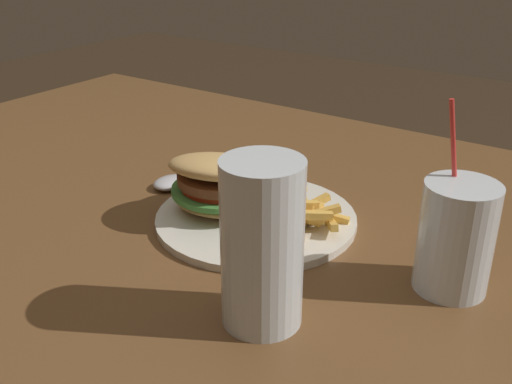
{
  "coord_description": "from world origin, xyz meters",
  "views": [
    {
      "loc": [
        -0.49,
        0.51,
        1.07
      ],
      "look_at": [
        -0.09,
        -0.06,
        0.75
      ],
      "focal_mm": 42.0,
      "sensor_mm": 36.0,
      "label": 1
    }
  ],
  "objects_px": {
    "meal_plate_near": "(238,197)",
    "spoon": "(176,181)",
    "beer_glass": "(262,250)",
    "juice_glass": "(455,243)"
  },
  "relations": [
    {
      "from": "juice_glass",
      "to": "spoon",
      "type": "height_order",
      "value": "juice_glass"
    },
    {
      "from": "meal_plate_near",
      "to": "spoon",
      "type": "relative_size",
      "value": 1.46
    },
    {
      "from": "meal_plate_near",
      "to": "beer_glass",
      "type": "bearing_deg",
      "value": 132.48
    },
    {
      "from": "beer_glass",
      "to": "meal_plate_near",
      "type": "bearing_deg",
      "value": -47.52
    },
    {
      "from": "beer_glass",
      "to": "juice_glass",
      "type": "xyz_separation_m",
      "value": [
        -0.13,
        -0.16,
        -0.02
      ]
    },
    {
      "from": "spoon",
      "to": "juice_glass",
      "type": "bearing_deg",
      "value": 97.2
    },
    {
      "from": "spoon",
      "to": "meal_plate_near",
      "type": "bearing_deg",
      "value": 88.45
    },
    {
      "from": "meal_plate_near",
      "to": "beer_glass",
      "type": "relative_size",
      "value": 1.58
    },
    {
      "from": "beer_glass",
      "to": "juice_glass",
      "type": "height_order",
      "value": "juice_glass"
    },
    {
      "from": "beer_glass",
      "to": "spoon",
      "type": "xyz_separation_m",
      "value": [
        0.29,
        -0.19,
        -0.07
      ]
    }
  ]
}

